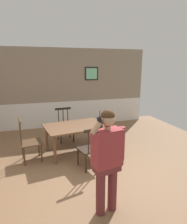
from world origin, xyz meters
TOP-DOWN VIEW (x-y plane):
  - ground_plane at (0.00, 0.00)m, footprint 8.04×8.04m
  - room_back_partition at (0.00, 3.66)m, footprint 6.49×0.17m
  - dining_table at (0.04, 1.25)m, footprint 1.63×1.22m
  - chair_near_window at (-1.09, 1.08)m, footprint 0.53×0.53m
  - chair_by_doorway at (0.18, 0.36)m, footprint 0.57×0.57m
  - chair_at_table_head at (-0.09, 2.14)m, footprint 0.52×0.52m
  - person_figure at (0.05, -1.00)m, footprint 0.57×0.31m

SIDE VIEW (x-z plane):
  - ground_plane at x=0.00m, z-range 0.00..0.00m
  - chair_by_doorway at x=0.18m, z-range -0.02..0.94m
  - chair_at_table_head at x=-0.09m, z-range -0.01..0.96m
  - chair_near_window at x=-1.09m, z-range -0.03..1.00m
  - dining_table at x=0.04m, z-range 0.28..1.00m
  - person_figure at x=0.05m, z-range 0.12..1.74m
  - room_back_partition at x=0.00m, z-range -0.05..2.75m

